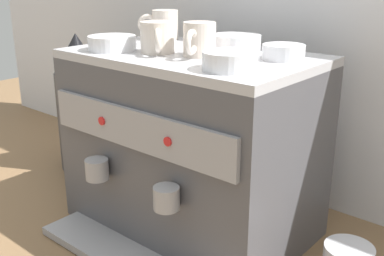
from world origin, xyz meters
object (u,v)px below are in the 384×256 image
(ceramic_cup_0, at_px, (157,38))
(ceramic_bowl_3, at_px, (284,52))
(ceramic_bowl_1, at_px, (236,43))
(ceramic_cup_1, at_px, (199,40))
(ceramic_bowl_0, at_px, (230,61))
(ceramic_bowl_2, at_px, (112,43))
(coffee_grinder, at_px, (81,103))
(espresso_machine, at_px, (191,144))
(ceramic_cup_2, at_px, (164,25))

(ceramic_cup_0, height_order, ceramic_bowl_3, ceramic_cup_0)
(ceramic_bowl_1, bearing_deg, ceramic_cup_1, -97.49)
(ceramic_bowl_0, bearing_deg, ceramic_bowl_1, 122.33)
(ceramic_bowl_2, distance_m, coffee_grinder, 0.47)
(ceramic_bowl_1, distance_m, coffee_grinder, 0.65)
(ceramic_bowl_0, distance_m, ceramic_bowl_3, 0.17)
(espresso_machine, xyz_separation_m, coffee_grinder, (-0.54, 0.06, -0.00))
(espresso_machine, xyz_separation_m, ceramic_bowl_0, (0.19, -0.10, 0.25))
(espresso_machine, xyz_separation_m, ceramic_bowl_3, (0.21, 0.07, 0.25))
(espresso_machine, distance_m, ceramic_cup_2, 0.36)
(ceramic_cup_0, distance_m, ceramic_bowl_2, 0.12)
(ceramic_cup_2, bearing_deg, ceramic_bowl_0, -29.44)
(ceramic_cup_0, bearing_deg, ceramic_cup_1, 15.40)
(ceramic_bowl_1, height_order, ceramic_bowl_2, ceramic_bowl_1)
(ceramic_cup_2, height_order, coffee_grinder, ceramic_cup_2)
(espresso_machine, relative_size, ceramic_cup_0, 5.86)
(ceramic_cup_0, xyz_separation_m, ceramic_bowl_1, (0.12, 0.15, -0.02))
(ceramic_cup_1, relative_size, ceramic_bowl_1, 0.94)
(espresso_machine, height_order, ceramic_cup_2, ceramic_cup_2)
(ceramic_cup_0, bearing_deg, ceramic_bowl_1, 51.76)
(ceramic_cup_0, distance_m, coffee_grinder, 0.56)
(ceramic_bowl_1, relative_size, ceramic_bowl_3, 1.29)
(ceramic_cup_2, distance_m, ceramic_bowl_0, 0.45)
(ceramic_bowl_2, xyz_separation_m, coffee_grinder, (-0.37, 0.16, -0.25))
(ceramic_cup_0, relative_size, ceramic_cup_2, 0.97)
(ceramic_bowl_0, bearing_deg, ceramic_bowl_2, 179.32)
(espresso_machine, distance_m, ceramic_bowl_1, 0.28)
(ceramic_bowl_2, relative_size, ceramic_bowl_3, 1.25)
(ceramic_bowl_2, height_order, ceramic_bowl_3, ceramic_bowl_2)
(ceramic_cup_1, bearing_deg, ceramic_bowl_0, -28.21)
(ceramic_cup_0, xyz_separation_m, coffee_grinder, (-0.48, 0.11, -0.27))
(coffee_grinder, bearing_deg, ceramic_bowl_2, -23.05)
(ceramic_cup_1, height_order, ceramic_cup_2, ceramic_cup_2)
(ceramic_bowl_2, bearing_deg, ceramic_cup_1, 18.46)
(coffee_grinder, bearing_deg, espresso_machine, -6.33)
(espresso_machine, height_order, ceramic_cup_1, ceramic_cup_1)
(espresso_machine, xyz_separation_m, ceramic_bowl_1, (0.06, 0.10, 0.25))
(espresso_machine, distance_m, ceramic_bowl_0, 0.33)
(ceramic_cup_1, xyz_separation_m, ceramic_cup_2, (-0.25, 0.14, 0.00))
(ceramic_cup_1, bearing_deg, coffee_grinder, 171.86)
(ceramic_bowl_1, xyz_separation_m, ceramic_bowl_3, (0.15, -0.03, -0.00))
(espresso_machine, bearing_deg, ceramic_cup_1, -28.06)
(ceramic_bowl_1, distance_m, ceramic_bowl_3, 0.15)
(ceramic_bowl_2, height_order, coffee_grinder, ceramic_bowl_2)
(ceramic_cup_0, relative_size, ceramic_cup_1, 0.90)
(espresso_machine, height_order, ceramic_bowl_3, ceramic_bowl_3)
(ceramic_bowl_0, bearing_deg, espresso_machine, 151.83)
(ceramic_bowl_0, distance_m, coffee_grinder, 0.78)
(ceramic_cup_2, bearing_deg, espresso_machine, -30.58)
(ceramic_cup_0, xyz_separation_m, ceramic_cup_2, (-0.15, 0.17, 0.00))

